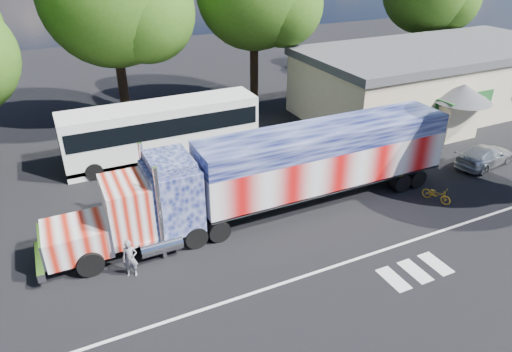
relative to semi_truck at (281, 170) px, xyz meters
name	(u,v)px	position (x,y,z in m)	size (l,w,h in m)	color
ground	(282,236)	(-1.03, -2.21, -2.38)	(100.00, 100.00, 0.00)	black
lane_markings	(358,272)	(0.68, -5.98, -2.37)	(30.00, 2.67, 0.01)	silver
semi_truck	(281,170)	(0.00, 0.00, 0.00)	(21.65, 3.42, 4.62)	black
coach_bus	(163,130)	(-3.73, 9.14, -0.50)	(12.46, 2.90, 3.62)	white
hall_building	(434,79)	(18.89, 8.65, 0.24)	(22.40, 12.80, 5.20)	beige
parked_car	(485,156)	(14.25, -0.85, -1.72)	(1.85, 4.55, 1.32)	#A3A6A7
woman	(130,258)	(-8.24, -1.92, -1.49)	(0.64, 0.42, 1.77)	slate
bicycle	(436,194)	(8.19, -2.90, -1.95)	(0.57, 1.63, 0.86)	gold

